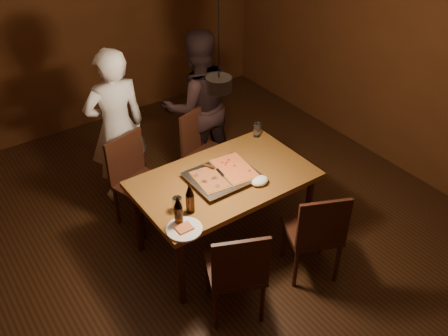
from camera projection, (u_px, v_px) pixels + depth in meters
room_shell at (219, 128)px, 3.60m from camera, size 6.00×6.00×6.00m
dining_table at (224, 185)px, 4.25m from camera, size 1.50×0.90×0.75m
chair_far_left at (134, 173)px, 4.62m from camera, size 0.51×0.51×0.49m
chair_far_right at (203, 144)px, 5.02m from camera, size 0.53×0.53×0.49m
chair_near_left at (237, 267)px, 3.66m from camera, size 0.55×0.55×0.49m
chair_near_right at (317, 228)px, 4.01m from camera, size 0.56×0.56×0.49m
pizza_tray at (222, 177)px, 4.17m from camera, size 0.57×0.47×0.05m
pizza_meat at (210, 180)px, 4.08m from camera, size 0.25×0.37×0.02m
pizza_cheese at (235, 168)px, 4.21m from camera, size 0.30×0.44×0.02m
spatula at (220, 173)px, 4.16m from camera, size 0.16×0.26×0.04m
beer_bottle_a at (178, 211)px, 3.66m from camera, size 0.07×0.07×0.25m
beer_bottle_b at (190, 198)px, 3.77m from camera, size 0.07×0.07×0.26m
water_glass_left at (177, 204)px, 3.83m from camera, size 0.07×0.07×0.12m
water_glass_right at (257, 130)px, 4.70m from camera, size 0.07×0.07×0.14m
plate_slice at (184, 229)px, 3.67m from camera, size 0.27×0.27×0.03m
napkin at (260, 181)px, 4.11m from camera, size 0.16×0.12×0.07m
diner_white at (117, 128)px, 4.77m from camera, size 0.61×0.43×1.60m
diner_dark at (197, 105)px, 5.13m from camera, size 0.89×0.75×1.60m
pendant_lamp at (219, 83)px, 3.39m from camera, size 0.18×0.18×1.10m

